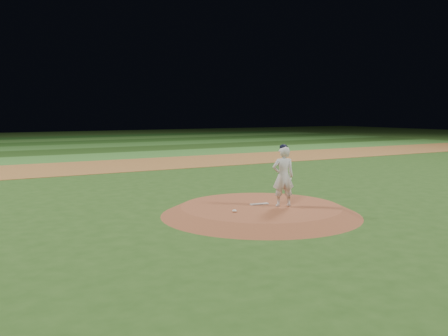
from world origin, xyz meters
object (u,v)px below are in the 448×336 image
at_px(pitchers_mound, 261,210).
at_px(pitching_rubber, 259,204).
at_px(rosin_bag, 234,211).
at_px(pitcher_on_mound, 283,176).

bearing_deg(pitchers_mound, pitching_rubber, 66.61).
height_order(rosin_bag, pitcher_on_mound, pitcher_on_mound).
bearing_deg(pitcher_on_mound, pitchers_mound, 144.21).
bearing_deg(pitchers_mound, rosin_bag, -161.09).
bearing_deg(pitching_rubber, pitcher_on_mound, -43.31).
relative_size(pitchers_mound, pitching_rubber, 10.34).
distance_m(pitching_rubber, rosin_bag, 1.27).
bearing_deg(rosin_bag, pitching_rubber, 25.36).
bearing_deg(pitchers_mound, pitcher_on_mound, -35.79).
xyz_separation_m(rosin_bag, pitcher_on_mound, (1.57, 0.01, 0.80)).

